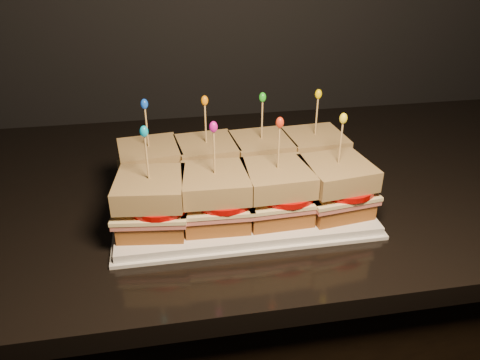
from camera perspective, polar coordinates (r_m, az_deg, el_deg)
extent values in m
cube|color=black|center=(1.20, -5.00, -20.45)|extent=(2.51, 0.68, 0.87)
cube|color=black|center=(0.91, -6.19, -1.23)|extent=(2.55, 0.72, 0.03)
cube|color=white|center=(0.81, 0.00, -2.87)|extent=(0.41, 0.25, 0.02)
cube|color=white|center=(0.81, 0.00, -3.23)|extent=(0.42, 0.27, 0.01)
cube|color=#562D11|center=(0.84, -10.63, -0.34)|extent=(0.11, 0.11, 0.03)
cube|color=#BC5D50|center=(0.83, -10.73, 0.73)|extent=(0.12, 0.12, 0.01)
cube|color=beige|center=(0.83, -10.78, 1.15)|extent=(0.12, 0.12, 0.01)
cylinder|color=#AE0703|center=(0.82, -9.99, 1.50)|extent=(0.10, 0.10, 0.01)
cube|color=#63390F|center=(0.82, -10.96, 2.97)|extent=(0.11, 0.11, 0.03)
cylinder|color=tan|center=(0.80, -11.27, 6.03)|extent=(0.00, 0.00, 0.09)
ellipsoid|color=blue|center=(0.78, -11.58, 9.08)|extent=(0.01, 0.01, 0.02)
cube|color=#562D11|center=(0.84, -3.98, 0.21)|extent=(0.11, 0.11, 0.03)
cube|color=#BC5D50|center=(0.83, -4.02, 1.28)|extent=(0.12, 0.11, 0.01)
cube|color=beige|center=(0.83, -4.03, 1.71)|extent=(0.12, 0.12, 0.01)
cylinder|color=#AE0703|center=(0.82, -3.17, 2.06)|extent=(0.10, 0.10, 0.01)
cube|color=#63390F|center=(0.82, -4.10, 3.53)|extent=(0.11, 0.11, 0.03)
cylinder|color=tan|center=(0.80, -4.22, 6.59)|extent=(0.00, 0.00, 0.09)
ellipsoid|color=orange|center=(0.78, -4.33, 9.64)|extent=(0.01, 0.01, 0.02)
cube|color=#562D11|center=(0.86, 2.55, 0.74)|extent=(0.11, 0.11, 0.03)
cube|color=#BC5D50|center=(0.85, 2.57, 1.80)|extent=(0.12, 0.11, 0.01)
cube|color=beige|center=(0.85, 2.58, 2.23)|extent=(0.12, 0.11, 0.01)
cylinder|color=#AE0703|center=(0.84, 3.48, 2.57)|extent=(0.10, 0.10, 0.01)
cube|color=#63390F|center=(0.83, 2.63, 4.03)|extent=(0.11, 0.11, 0.03)
cylinder|color=tan|center=(0.81, 2.70, 7.05)|extent=(0.00, 0.00, 0.09)
ellipsoid|color=green|center=(0.80, 2.77, 10.05)|extent=(0.01, 0.01, 0.02)
cube|color=#562D11|center=(0.88, 8.79, 1.25)|extent=(0.11, 0.11, 0.03)
cube|color=#BC5D50|center=(0.87, 8.88, 2.28)|extent=(0.12, 0.11, 0.01)
cube|color=beige|center=(0.87, 8.91, 2.70)|extent=(0.12, 0.11, 0.01)
cylinder|color=#AE0703|center=(0.87, 9.82, 3.03)|extent=(0.10, 0.10, 0.01)
cube|color=#63390F|center=(0.86, 9.05, 4.45)|extent=(0.11, 0.11, 0.03)
cylinder|color=tan|center=(0.84, 9.30, 7.38)|extent=(0.00, 0.00, 0.09)
ellipsoid|color=#E8C201|center=(0.83, 9.54, 10.30)|extent=(0.01, 0.01, 0.02)
cube|color=#562D11|center=(0.74, -10.53, -4.67)|extent=(0.11, 0.11, 0.03)
cube|color=#BC5D50|center=(0.73, -10.65, -3.51)|extent=(0.12, 0.12, 0.01)
cube|color=beige|center=(0.73, -10.70, -3.04)|extent=(0.12, 0.12, 0.01)
cylinder|color=#AE0703|center=(0.72, -9.79, -2.70)|extent=(0.10, 0.10, 0.01)
cube|color=#63390F|center=(0.71, -10.91, -1.03)|extent=(0.11, 0.11, 0.03)
cylinder|color=tan|center=(0.69, -11.26, 2.38)|extent=(0.00, 0.00, 0.09)
ellipsoid|color=#0A97BB|center=(0.67, -11.62, 5.83)|extent=(0.01, 0.01, 0.02)
cube|color=#562D11|center=(0.74, -2.95, -4.03)|extent=(0.10, 0.10, 0.03)
cube|color=#BC5D50|center=(0.73, -2.99, -2.86)|extent=(0.11, 0.11, 0.01)
cube|color=beige|center=(0.73, -3.00, -2.39)|extent=(0.11, 0.11, 0.01)
cylinder|color=#AE0703|center=(0.72, -2.01, -2.04)|extent=(0.10, 0.10, 0.01)
cube|color=#63390F|center=(0.71, -3.06, -0.38)|extent=(0.10, 0.10, 0.03)
cylinder|color=tan|center=(0.69, -3.16, 3.03)|extent=(0.00, 0.00, 0.09)
ellipsoid|color=#D2119B|center=(0.67, -3.26, 6.49)|extent=(0.01, 0.01, 0.02)
cube|color=#562D11|center=(0.76, 4.43, -3.33)|extent=(0.10, 0.10, 0.03)
cube|color=#BC5D50|center=(0.75, 4.48, -2.18)|extent=(0.11, 0.11, 0.01)
cube|color=beige|center=(0.74, 4.50, -1.72)|extent=(0.11, 0.11, 0.01)
cylinder|color=#AE0703|center=(0.74, 5.54, -1.36)|extent=(0.10, 0.10, 0.01)
cube|color=#63390F|center=(0.73, 4.59, 0.26)|extent=(0.10, 0.10, 0.03)
cylinder|color=tan|center=(0.71, 4.73, 3.62)|extent=(0.00, 0.00, 0.09)
ellipsoid|color=red|center=(0.69, 4.88, 7.00)|extent=(0.01, 0.01, 0.02)
cube|color=#562D11|center=(0.78, 11.40, -2.62)|extent=(0.11, 0.11, 0.03)
cube|color=#BC5D50|center=(0.78, 11.52, -1.50)|extent=(0.12, 0.12, 0.01)
cube|color=beige|center=(0.77, 11.57, -1.05)|extent=(0.12, 0.12, 0.01)
cylinder|color=#AE0703|center=(0.77, 12.61, -0.70)|extent=(0.10, 0.10, 0.01)
cube|color=#63390F|center=(0.76, 11.78, 0.86)|extent=(0.11, 0.11, 0.03)
cylinder|color=tan|center=(0.74, 12.14, 4.10)|extent=(0.00, 0.00, 0.09)
ellipsoid|color=yellow|center=(0.72, 12.50, 7.35)|extent=(0.01, 0.01, 0.02)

